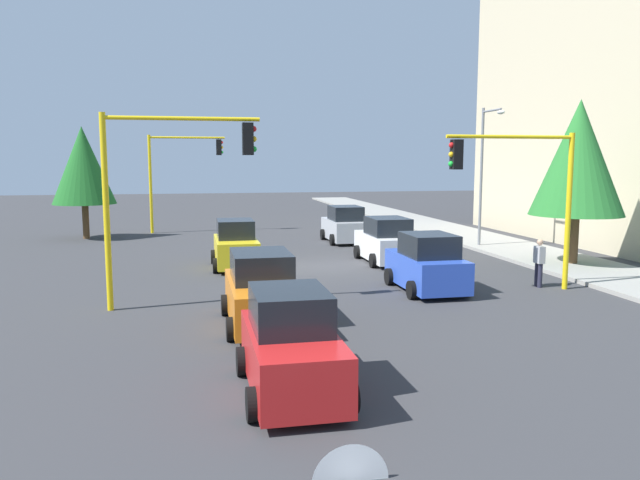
{
  "coord_description": "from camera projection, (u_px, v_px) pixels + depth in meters",
  "views": [
    {
      "loc": [
        24.75,
        -5.04,
        4.41
      ],
      "look_at": [
        0.43,
        0.01,
        1.2
      ],
      "focal_mm": 34.58,
      "sensor_mm": 36.0,
      "label": 1
    }
  ],
  "objects": [
    {
      "name": "ground_plane",
      "position": [
        318.0,
        267.0,
        25.62
      ],
      "size": [
        120.0,
        120.0,
        0.0
      ],
      "primitive_type": "plane",
      "color": "#353538"
    },
    {
      "name": "sidewalk_kerb",
      "position": [
        493.0,
        243.0,
        32.58
      ],
      "size": [
        80.0,
        4.0,
        0.15
      ],
      "primitive_type": "cube",
      "color": "gray",
      "rests_on": "ground"
    },
    {
      "name": "lane_arrow_near",
      "position": [
        289.0,
        358.0,
        13.83
      ],
      "size": [
        2.4,
        1.1,
        1.1
      ],
      "color": "silver",
      "rests_on": "ground"
    },
    {
      "name": "apartment_block",
      "position": [
        621.0,
        99.0,
        34.3
      ],
      "size": [
        17.42,
        9.3,
        15.64
      ],
      "color": "#C6B793",
      "rests_on": "ground"
    },
    {
      "name": "traffic_signal_near_left",
      "position": [
        520.0,
        179.0,
        20.44
      ],
      "size": [
        0.36,
        4.59,
        5.33
      ],
      "color": "yellow",
      "rests_on": "ground"
    },
    {
      "name": "traffic_signal_near_right",
      "position": [
        168.0,
        172.0,
        18.12
      ],
      "size": [
        0.36,
        4.59,
        5.78
      ],
      "color": "yellow",
      "rests_on": "ground"
    },
    {
      "name": "traffic_signal_far_right",
      "position": [
        180.0,
        164.0,
        37.52
      ],
      "size": [
        0.36,
        4.59,
        5.95
      ],
      "color": "yellow",
      "rests_on": "ground"
    },
    {
      "name": "street_lamp_curbside",
      "position": [
        485.0,
        162.0,
        30.42
      ],
      "size": [
        2.15,
        0.28,
        7.0
      ],
      "color": "slate",
      "rests_on": "ground"
    },
    {
      "name": "tree_roadside_near",
      "position": [
        578.0,
        158.0,
        25.21
      ],
      "size": [
        3.78,
        3.78,
        6.89
      ],
      "color": "brown",
      "rests_on": "ground"
    },
    {
      "name": "tree_opposite_side",
      "position": [
        83.0,
        166.0,
        34.52
      ],
      "size": [
        3.48,
        3.48,
        6.32
      ],
      "color": "brown",
      "rests_on": "ground"
    },
    {
      "name": "car_blue",
      "position": [
        427.0,
        265.0,
        20.89
      ],
      "size": [
        3.74,
        2.07,
        1.98
      ],
      "color": "blue",
      "rests_on": "ground"
    },
    {
      "name": "car_orange",
      "position": [
        262.0,
        292.0,
        16.54
      ],
      "size": [
        4.19,
        2.07,
        1.98
      ],
      "color": "orange",
      "rests_on": "ground"
    },
    {
      "name": "car_silver",
      "position": [
        345.0,
        226.0,
        33.39
      ],
      "size": [
        3.88,
        2.12,
        1.98
      ],
      "color": "#B2B5BA",
      "rests_on": "ground"
    },
    {
      "name": "car_yellow",
      "position": [
        236.0,
        246.0,
        25.51
      ],
      "size": [
        3.72,
        1.99,
        1.98
      ],
      "color": "yellow",
      "rests_on": "ground"
    },
    {
      "name": "car_white",
      "position": [
        386.0,
        242.0,
        26.75
      ],
      "size": [
        4.04,
        2.12,
        1.98
      ],
      "color": "white",
      "rests_on": "ground"
    },
    {
      "name": "car_red",
      "position": [
        291.0,
        347.0,
        11.72
      ],
      "size": [
        3.73,
        1.93,
        1.98
      ],
      "color": "red",
      "rests_on": "ground"
    },
    {
      "name": "pedestrian_crossing",
      "position": [
        539.0,
        261.0,
        21.52
      ],
      "size": [
        0.4,
        0.24,
        1.7
      ],
      "color": "#262638",
      "rests_on": "ground"
    }
  ]
}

